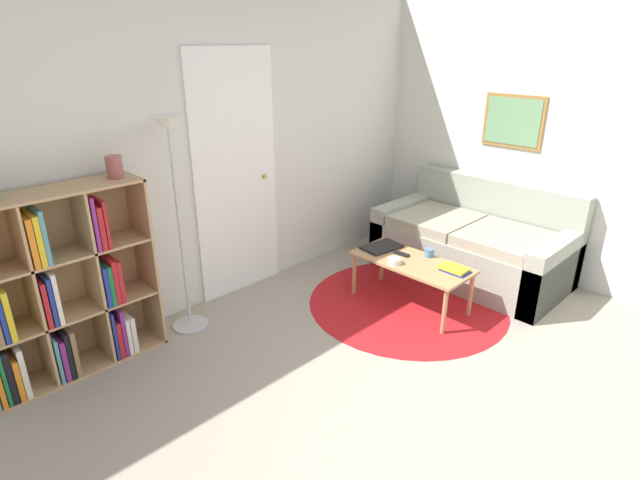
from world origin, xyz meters
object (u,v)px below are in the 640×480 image
(floor_lamp, at_px, (173,168))
(couch, at_px, (474,244))
(coffee_table, at_px, (411,266))
(bookshelf, at_px, (52,295))
(bowl, at_px, (394,261))
(cup, at_px, (429,253))
(laptop, at_px, (382,247))
(vase_on_shelf, at_px, (114,167))

(floor_lamp, relative_size, couch, 0.96)
(couch, relative_size, coffee_table, 1.72)
(bookshelf, distance_m, floor_lamp, 1.15)
(couch, relative_size, bowl, 15.74)
(bookshelf, xyz_separation_m, cup, (2.62, -1.15, -0.14))
(bookshelf, distance_m, laptop, 2.59)
(laptop, bearing_deg, floor_lamp, 156.96)
(cup, bearing_deg, laptop, 109.08)
(laptop, relative_size, vase_on_shelf, 2.49)
(laptop, xyz_separation_m, bowl, (-0.19, -0.28, 0.01))
(couch, distance_m, coffee_table, 0.96)
(coffee_table, height_order, bowl, bowl)
(laptop, distance_m, cup, 0.43)
(cup, bearing_deg, vase_on_shelf, 151.19)
(bowl, relative_size, vase_on_shelf, 0.74)
(laptop, height_order, cup, cup)
(couch, distance_m, vase_on_shelf, 3.27)
(couch, bearing_deg, floor_lamp, 156.73)
(couch, relative_size, vase_on_shelf, 11.61)
(bookshelf, distance_m, bowl, 2.52)
(couch, xyz_separation_m, coffee_table, (-0.96, 0.05, 0.07))
(cup, distance_m, vase_on_shelf, 2.55)
(couch, height_order, bowl, couch)
(couch, distance_m, bowl, 1.12)
(cup, bearing_deg, bowl, 159.77)
(floor_lamp, bearing_deg, bowl, -34.53)
(bookshelf, relative_size, floor_lamp, 0.77)
(couch, bearing_deg, cup, 179.98)
(laptop, distance_m, vase_on_shelf, 2.28)
(floor_lamp, height_order, coffee_table, floor_lamp)
(laptop, bearing_deg, vase_on_shelf, 159.10)
(bookshelf, height_order, cup, bookshelf)
(floor_lamp, height_order, cup, floor_lamp)
(bookshelf, relative_size, laptop, 3.43)
(floor_lamp, bearing_deg, vase_on_shelf, 168.59)
(bookshelf, relative_size, vase_on_shelf, 8.56)
(bookshelf, xyz_separation_m, coffee_table, (2.44, -1.10, -0.22))
(bowl, distance_m, vase_on_shelf, 2.23)
(coffee_table, distance_m, vase_on_shelf, 2.41)
(floor_lamp, bearing_deg, bookshelf, 175.03)
(bookshelf, bearing_deg, coffee_table, -24.22)
(floor_lamp, height_order, couch, floor_lamp)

